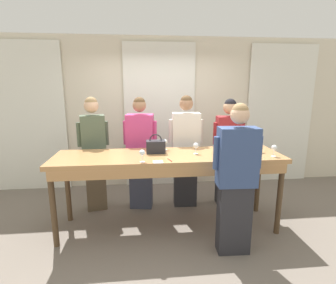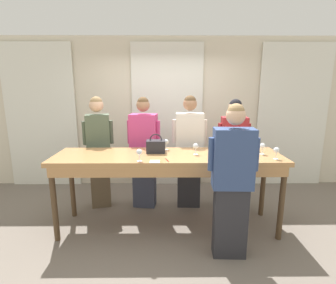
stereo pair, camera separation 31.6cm
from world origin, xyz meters
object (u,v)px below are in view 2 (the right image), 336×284
wine_bottle (253,142)px  wine_glass_back_left (230,147)px  tasting_bar (168,162)px  host_pouring (232,182)px  wine_glass_front_right (218,148)px  guest_striped_shirt (233,152)px  wine_glass_center_right (263,146)px  guest_cream_sweater (189,151)px  wine_glass_center_left (276,151)px  guest_olive_jacket (99,150)px  wine_glass_center_mid (139,152)px  handbag (156,146)px  guest_pink_top (144,152)px  wine_glass_front_mid (166,142)px  wine_glass_front_left (196,146)px

wine_bottle → wine_glass_back_left: bearing=-145.7°
tasting_bar → host_pouring: host_pouring is taller
wine_glass_front_right → guest_striped_shirt: (0.39, 0.73, -0.25)m
wine_glass_center_right → guest_cream_sweater: bearing=143.6°
wine_bottle → wine_glass_center_left: bearing=-74.5°
guest_olive_jacket → guest_cream_sweater: (1.42, 0.00, -0.02)m
wine_bottle → wine_glass_center_mid: 1.64m
wine_glass_center_mid → wine_glass_center_left: bearing=2.5°
handbag → guest_pink_top: (-0.21, 0.56, -0.23)m
wine_glass_back_left → wine_glass_front_mid: bearing=161.4°
wine_glass_back_left → guest_olive_jacket: (-1.89, 0.69, -0.22)m
handbag → guest_striped_shirt: 1.34m
tasting_bar → wine_glass_front_right: size_ratio=19.81×
wine_glass_center_left → guest_pink_top: size_ratio=0.09×
tasting_bar → wine_glass_back_left: (0.81, -0.00, 0.20)m
wine_glass_front_right → wine_glass_center_right: size_ratio=1.00×
wine_glass_center_left → guest_striped_shirt: 0.97m
guest_olive_jacket → guest_cream_sweater: guest_cream_sweater is taller
wine_glass_front_mid → guest_pink_top: size_ratio=0.09×
handbag → wine_glass_front_right: bearing=-12.3°
wine_glass_front_mid → guest_olive_jacket: guest_olive_jacket is taller
guest_striped_shirt → host_pouring: bearing=-104.6°
wine_glass_center_mid → guest_cream_sweater: guest_cream_sweater is taller
wine_glass_back_left → host_pouring: size_ratio=0.09×
handbag → wine_glass_back_left: handbag is taller
wine_glass_front_right → guest_cream_sweater: guest_cream_sweater is taller
wine_glass_front_right → wine_glass_center_mid: bearing=-166.4°
tasting_bar → wine_glass_front_right: (0.64, -0.05, 0.20)m
wine_glass_front_left → wine_glass_front_mid: bearing=146.1°
handbag → guest_olive_jacket: guest_olive_jacket is taller
tasting_bar → wine_glass_center_mid: 0.49m
handbag → guest_olive_jacket: (-0.91, 0.56, -0.20)m
wine_glass_center_right → tasting_bar: bearing=-179.2°
guest_striped_shirt → host_pouring: size_ratio=0.99×
wine_glass_back_left → host_pouring: 0.66m
wine_glass_front_left → wine_glass_center_right: bearing=0.0°
guest_olive_jacket → wine_bottle: bearing=-10.5°
guest_cream_sweater → host_pouring: size_ratio=1.02×
wine_glass_center_left → wine_glass_front_right: bearing=166.5°
host_pouring → wine_bottle: bearing=60.0°
guest_cream_sweater → handbag: bearing=-132.2°
tasting_bar → host_pouring: bearing=-41.1°
handbag → wine_glass_front_left: bearing=-11.7°
wine_glass_front_mid → guest_pink_top: guest_pink_top is taller
tasting_bar → wine_glass_center_mid: bearing=-140.5°
wine_glass_front_mid → wine_glass_front_right: 0.74m
wine_glass_front_left → guest_olive_jacket: (-1.44, 0.66, -0.22)m
wine_bottle → wine_glass_front_right: 0.63m
wine_glass_front_mid → wine_glass_center_right: (1.26, -0.26, 0.00)m
tasting_bar → wine_glass_front_mid: wine_glass_front_mid is taller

